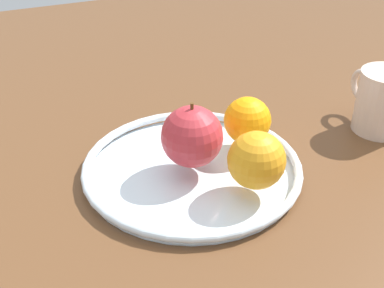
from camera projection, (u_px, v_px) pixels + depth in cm
name	position (u px, v px, depth cm)	size (l,w,h in cm)	color
ground_plane	(192.00, 185.00, 73.86)	(164.87, 164.87, 4.00)	brown
fruit_bowl	(192.00, 168.00, 72.31)	(30.05, 30.05, 1.80)	silver
apple	(191.00, 135.00, 69.98)	(8.32, 8.32, 9.12)	#B52C34
orange_center	(247.00, 120.00, 74.82)	(6.75, 6.75, 6.75)	orange
orange_back_right	(257.00, 160.00, 65.72)	(7.39, 7.39, 7.39)	orange
ambient_mug	(383.00, 101.00, 80.37)	(11.93, 8.09, 9.71)	beige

